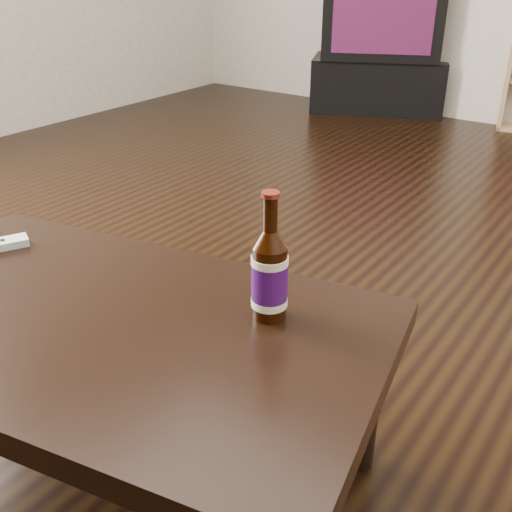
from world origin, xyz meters
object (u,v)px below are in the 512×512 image
Objects in this scene: tv_stand at (377,84)px; beer_bottle at (270,275)px; tv at (384,13)px; coffee_table at (107,340)px.

tv_stand is 3.59× the size of beer_bottle.
beer_bottle is (1.25, -3.13, -0.16)m from tv.
coffee_table is at bearing -97.39° from tv_stand.
tv_stand is at bearing 90.00° from tv.
tv is at bearing -90.00° from tv_stand.
beer_bottle is (0.25, 0.18, 0.14)m from coffee_table.
beer_bottle reaches higher than coffee_table.
tv is (0.00, -0.00, 0.46)m from tv_stand.
tv_stand is 0.77× the size of coffee_table.
beer_bottle is at bearing -92.49° from tv_stand.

